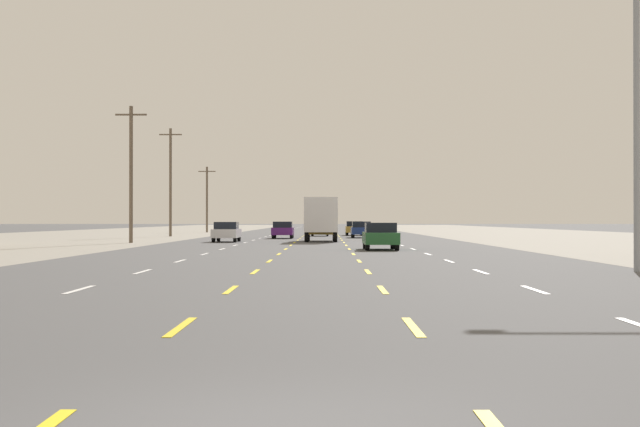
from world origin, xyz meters
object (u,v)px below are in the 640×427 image
at_px(box_truck_center_turn_mid, 321,217).
at_px(hatchback_center_turn_farther, 320,228).
at_px(sedan_far_left_near, 227,232).
at_px(sedan_inner_left_midfar, 283,230).
at_px(streetlight_right_row_0, 627,93).
at_px(sedan_inner_right_farthest, 354,228).
at_px(streetlight_left_row_0, 5,80).
at_px(sedan_inner_right_nearest, 380,236).
at_px(sedan_inner_right_far, 361,229).

distance_m(box_truck_center_turn_mid, hatchback_center_turn_farther, 23.38).
bearing_deg(sedan_far_left_near, sedan_inner_left_midfar, 74.59).
bearing_deg(streetlight_right_row_0, sedan_inner_right_farthest, 95.42).
relative_size(sedan_inner_left_midfar, sedan_inner_right_farthest, 1.00).
relative_size(box_truck_center_turn_mid, streetlight_left_row_0, 0.70).
bearing_deg(sedan_far_left_near, streetlight_left_row_0, -94.12).
relative_size(sedan_inner_right_nearest, streetlight_right_row_0, 0.46).
distance_m(sedan_inner_right_nearest, sedan_inner_right_far, 34.10).
relative_size(streetlight_left_row_0, streetlight_right_row_0, 1.04).
bearing_deg(sedan_far_left_near, hatchback_center_turn_farther, 74.85).
height_order(sedan_inner_right_nearest, sedan_inner_right_far, same).
relative_size(sedan_inner_right_far, streetlight_left_row_0, 0.44).
relative_size(sedan_inner_right_nearest, sedan_inner_left_midfar, 1.00).
xyz_separation_m(box_truck_center_turn_mid, hatchback_center_turn_farther, (-0.22, 23.36, -1.05)).
relative_size(sedan_inner_left_midfar, hatchback_center_turn_farther, 1.15).
xyz_separation_m(sedan_inner_right_nearest, streetlight_left_row_0, (-13.02, -21.34, 5.24)).
distance_m(sedan_inner_right_far, hatchback_center_turn_farther, 9.30).
distance_m(hatchback_center_turn_farther, sedan_inner_right_farthest, 5.03).
distance_m(sedan_inner_left_midfar, hatchback_center_turn_farther, 12.27).
distance_m(sedan_far_left_near, box_truck_center_turn_mid, 7.11).
xyz_separation_m(sedan_inner_right_nearest, sedan_far_left_near, (-10.19, 17.91, 0.00)).
relative_size(hatchback_center_turn_farther, streetlight_left_row_0, 0.38).
bearing_deg(sedan_inner_right_farthest, sedan_far_left_near, -109.86).
bearing_deg(sedan_inner_right_farthest, sedan_inner_left_midfar, -113.37).
height_order(box_truck_center_turn_mid, streetlight_left_row_0, streetlight_left_row_0).
bearing_deg(box_truck_center_turn_mid, sedan_inner_left_midfar, 106.31).
relative_size(sedan_inner_right_far, hatchback_center_turn_farther, 1.15).
xyz_separation_m(box_truck_center_turn_mid, streetlight_left_row_0, (-9.73, -40.59, 4.16)).
bearing_deg(hatchback_center_turn_farther, sedan_inner_right_farthest, 45.45).
bearing_deg(sedan_inner_right_nearest, sedan_far_left_near, 119.65).
xyz_separation_m(sedan_inner_right_nearest, sedan_inner_right_far, (0.27, 34.10, 0.00)).
bearing_deg(sedan_inner_right_far, sedan_inner_left_midfar, -154.11).
distance_m(sedan_inner_right_far, streetlight_left_row_0, 57.25).
bearing_deg(sedan_inner_left_midfar, sedan_inner_right_far, 25.89).
distance_m(sedan_inner_right_farthest, streetlight_right_row_0, 68.01).
height_order(sedan_inner_right_far, streetlight_right_row_0, streetlight_right_row_0).
xyz_separation_m(sedan_far_left_near, streetlight_right_row_0, (16.62, -39.25, 4.84)).
distance_m(sedan_inner_left_midfar, sedan_inner_right_farthest, 16.83).
bearing_deg(sedan_inner_right_far, box_truck_center_turn_mid, -103.48).
distance_m(sedan_inner_right_nearest, box_truck_center_turn_mid, 19.55).
relative_size(sedan_far_left_near, sedan_inner_left_midfar, 1.00).
bearing_deg(streetlight_right_row_0, box_truck_center_turn_mid, 103.47).
relative_size(sedan_inner_right_nearest, sedan_inner_right_farthest, 1.00).
distance_m(sedan_far_left_near, hatchback_center_turn_farther, 25.58).
xyz_separation_m(sedan_far_left_near, sedan_inner_right_farthest, (10.22, 28.28, 0.00)).
xyz_separation_m(sedan_far_left_near, hatchback_center_turn_farther, (6.68, 24.69, 0.03)).
bearing_deg(streetlight_right_row_0, sedan_inner_left_midfar, 104.10).
height_order(sedan_inner_left_midfar, sedan_inner_right_far, same).
height_order(sedan_inner_right_far, sedan_inner_right_farthest, same).
bearing_deg(sedan_inner_right_nearest, sedan_inner_right_farthest, 89.97).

